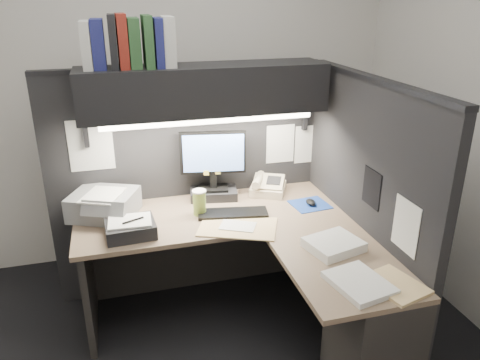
% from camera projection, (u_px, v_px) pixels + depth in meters
% --- Properties ---
extents(wall_back, '(3.50, 0.04, 2.70)m').
position_uv_depth(wall_back, '(170.00, 92.00, 3.62)').
color(wall_back, silver).
rests_on(wall_back, floor).
extents(partition_back, '(1.90, 0.06, 1.60)m').
position_uv_depth(partition_back, '(189.00, 184.00, 3.33)').
color(partition_back, black).
rests_on(partition_back, floor).
extents(partition_right, '(0.06, 1.50, 1.60)m').
position_uv_depth(partition_right, '(361.00, 212.00, 2.89)').
color(partition_right, black).
rests_on(partition_right, floor).
extents(desk, '(1.70, 1.53, 0.73)m').
position_uv_depth(desk, '(286.00, 292.00, 2.72)').
color(desk, '#816652').
rests_on(desk, floor).
extents(overhead_shelf, '(1.55, 0.34, 0.30)m').
position_uv_depth(overhead_shelf, '(204.00, 89.00, 2.93)').
color(overhead_shelf, black).
rests_on(overhead_shelf, partition_back).
extents(task_light_tube, '(1.32, 0.04, 0.04)m').
position_uv_depth(task_light_tube, '(210.00, 121.00, 2.87)').
color(task_light_tube, white).
rests_on(task_light_tube, overhead_shelf).
extents(monitor, '(0.44, 0.25, 0.48)m').
position_uv_depth(monitor, '(213.00, 172.00, 3.20)').
color(monitor, black).
rests_on(monitor, desk).
extents(keyboard, '(0.47, 0.23, 0.02)m').
position_uv_depth(keyboard, '(233.00, 213.00, 3.01)').
color(keyboard, black).
rests_on(keyboard, desk).
extents(mousepad, '(0.26, 0.24, 0.00)m').
position_uv_depth(mousepad, '(310.00, 204.00, 3.16)').
color(mousepad, '#1C3F9C').
rests_on(mousepad, desk).
extents(mouse, '(0.06, 0.10, 0.04)m').
position_uv_depth(mouse, '(311.00, 202.00, 3.15)').
color(mouse, black).
rests_on(mouse, mousepad).
extents(telephone, '(0.32, 0.33, 0.10)m').
position_uv_depth(telephone, '(268.00, 186.00, 3.34)').
color(telephone, beige).
rests_on(telephone, desk).
extents(coffee_cup, '(0.10, 0.10, 0.16)m').
position_uv_depth(coffee_cup, '(199.00, 203.00, 3.00)').
color(coffee_cup, '#AABC4B').
rests_on(coffee_cup, desk).
extents(printer, '(0.49, 0.46, 0.15)m').
position_uv_depth(printer, '(104.00, 204.00, 2.98)').
color(printer, gray).
rests_on(printer, desk).
extents(notebook_stack, '(0.30, 0.25, 0.09)m').
position_uv_depth(notebook_stack, '(130.00, 228.00, 2.75)').
color(notebook_stack, black).
rests_on(notebook_stack, desk).
extents(open_folder, '(0.55, 0.46, 0.01)m').
position_uv_depth(open_folder, '(238.00, 227.00, 2.85)').
color(open_folder, '#DEBB7D').
rests_on(open_folder, desk).
extents(paper_stack_a, '(0.33, 0.30, 0.05)m').
position_uv_depth(paper_stack_a, '(334.00, 245.00, 2.60)').
color(paper_stack_a, white).
rests_on(paper_stack_a, desk).
extents(paper_stack_b, '(0.30, 0.34, 0.03)m').
position_uv_depth(paper_stack_b, '(359.00, 283.00, 2.28)').
color(paper_stack_b, white).
rests_on(paper_stack_b, desk).
extents(manila_stack, '(0.29, 0.33, 0.02)m').
position_uv_depth(manila_stack, '(395.00, 285.00, 2.28)').
color(manila_stack, '#DEBB7D').
rests_on(manila_stack, desk).
extents(binder_row, '(0.53, 0.25, 0.30)m').
position_uv_depth(binder_row, '(129.00, 43.00, 2.72)').
color(binder_row, silver).
rests_on(binder_row, overhead_shelf).
extents(pinned_papers, '(1.76, 1.31, 0.51)m').
position_uv_depth(pinned_papers, '(258.00, 162.00, 3.00)').
color(pinned_papers, white).
rests_on(pinned_papers, partition_back).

